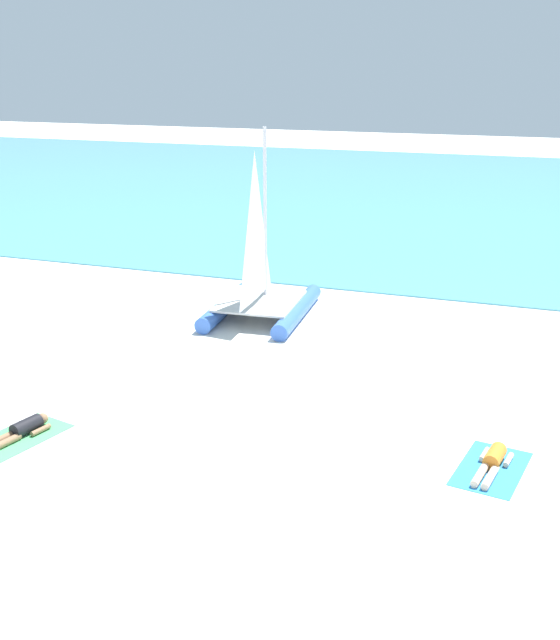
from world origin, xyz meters
The scene contains 7 objects.
ground_plane centered at (0.00, 10.00, 0.00)m, with size 120.00×120.00×0.00m, color white.
ocean_water centered at (0.00, 32.57, 0.03)m, with size 120.00×40.00×0.05m, color #4C9EB7.
sailboat_blue centered at (-1.85, 9.14, 0.79)m, with size 2.91×4.26×5.31m.
towel_left centered at (-3.56, 0.46, 0.01)m, with size 1.10×1.90×0.01m, color #4CB266.
sunbather_left centered at (-3.55, 0.52, 0.13)m, with size 0.73×1.56×0.30m.
towel_right centered at (5.26, 2.32, 0.01)m, with size 1.10×1.90×0.01m, color #338CD8.
sunbather_right centered at (5.28, 2.38, 0.13)m, with size 0.64×1.57×0.30m.
Camera 1 is at (5.91, -10.75, 7.00)m, focal length 43.79 mm.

